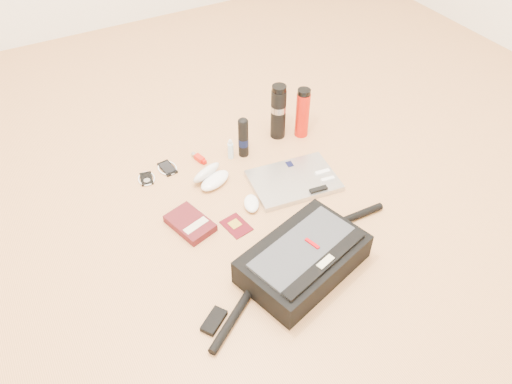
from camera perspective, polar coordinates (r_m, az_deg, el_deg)
ground at (r=2.06m, az=1.50°, el=-2.35°), size 4.00×4.00×0.00m
messenger_bag at (r=1.83m, az=5.40°, el=-7.65°), size 0.91×0.40×0.13m
laptop at (r=2.19m, az=4.37°, el=1.31°), size 0.40×0.30×0.04m
book at (r=2.02m, az=-7.50°, el=-3.55°), size 0.17×0.22×0.04m
passport at (r=2.01m, az=-2.27°, el=-3.86°), size 0.10×0.13×0.01m
mouse at (r=2.08m, az=-0.53°, el=-1.31°), size 0.10×0.12×0.03m
sunglasses_case at (r=2.19m, az=-5.19°, el=1.77°), size 0.19×0.18×0.09m
ipod at (r=2.26m, az=-12.41°, el=1.50°), size 0.09×0.09×0.01m
phone at (r=2.30m, az=-10.10°, el=2.72°), size 0.09×0.11×0.01m
inhaler at (r=2.32m, az=-6.54°, el=3.87°), size 0.04×0.09×0.02m
spray_bottle at (r=2.30m, az=-2.92°, el=4.83°), size 0.03×0.03×0.10m
aerosol_can at (r=2.28m, az=-1.46°, el=6.26°), size 0.06×0.06×0.20m
thermos_black at (r=2.38m, az=2.57°, el=9.17°), size 0.08×0.08×0.28m
thermos_red at (r=2.40m, az=5.34°, el=8.98°), size 0.07×0.07×0.25m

